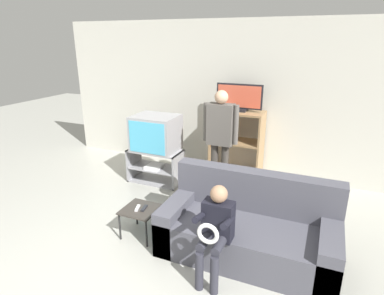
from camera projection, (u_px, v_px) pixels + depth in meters
name	position (u px, v px, depth m)	size (l,w,h in m)	color
wall_back	(226.00, 98.00, 5.58)	(6.40, 0.06, 2.60)	beige
tv_stand	(156.00, 166.00, 5.33)	(0.88, 0.44, 0.55)	#939399
television_main	(156.00, 133.00, 5.16)	(0.70, 0.58, 0.58)	#9E9EA3
media_shelf	(236.00, 144.00, 5.42)	(0.86, 0.47, 1.16)	#9E7A51
television_flat	(239.00, 98.00, 5.19)	(0.76, 0.20, 0.44)	black
folding_stool	(196.00, 173.00, 4.45)	(0.45, 0.41, 0.62)	#B7B7BC
snack_table	(141.00, 212.00, 3.84)	(0.41, 0.41, 0.36)	#38332D
remote_control_black	(144.00, 208.00, 3.82)	(0.04, 0.14, 0.02)	#232328
remote_control_white	(138.00, 208.00, 3.82)	(0.04, 0.14, 0.02)	silver
couch	(248.00, 230.00, 3.53)	(1.87, 0.86, 0.88)	#4C4C56
person_standing_adult	(220.00, 133.00, 4.69)	(0.53, 0.20, 1.60)	#3D3833
person_seated_child	(215.00, 227.00, 3.07)	(0.33, 0.43, 0.97)	#2D2D38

